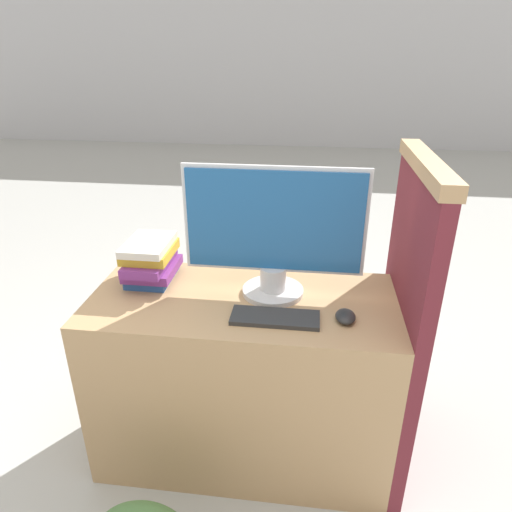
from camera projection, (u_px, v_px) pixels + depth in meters
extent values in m
plane|color=#B2B2AD|center=(234.00, 499.00, 1.79)|extent=(20.00, 20.00, 0.00)
cube|color=silver|center=(304.00, 60.00, 7.46)|extent=(12.00, 0.06, 2.80)
cube|color=tan|center=(244.00, 377.00, 1.88)|extent=(1.16, 0.55, 0.75)
cube|color=maroon|center=(401.00, 331.00, 1.75)|extent=(0.05, 0.65, 1.24)
cube|color=tan|center=(427.00, 165.00, 1.48)|extent=(0.07, 0.65, 0.05)
cylinder|color=silver|center=(273.00, 291.00, 1.76)|extent=(0.23, 0.23, 0.02)
cylinder|color=silver|center=(273.00, 278.00, 1.73)|extent=(0.10, 0.10, 0.09)
cube|color=silver|center=(274.00, 220.00, 1.64)|extent=(0.66, 0.01, 0.40)
cube|color=#1E5693|center=(274.00, 221.00, 1.64)|extent=(0.64, 0.02, 0.37)
cube|color=#2D2D2D|center=(275.00, 318.00, 1.59)|extent=(0.31, 0.11, 0.02)
ellipsoid|color=#262626|center=(345.00, 316.00, 1.58)|extent=(0.07, 0.10, 0.03)
cube|color=#285199|center=(152.00, 275.00, 1.86)|extent=(0.16, 0.22, 0.03)
cube|color=#7A3384|center=(153.00, 268.00, 1.84)|extent=(0.19, 0.23, 0.04)
cube|color=#7A3384|center=(150.00, 262.00, 1.81)|extent=(0.15, 0.26, 0.04)
cube|color=gold|center=(150.00, 251.00, 1.81)|extent=(0.18, 0.22, 0.04)
cube|color=silver|center=(148.00, 244.00, 1.79)|extent=(0.17, 0.24, 0.03)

